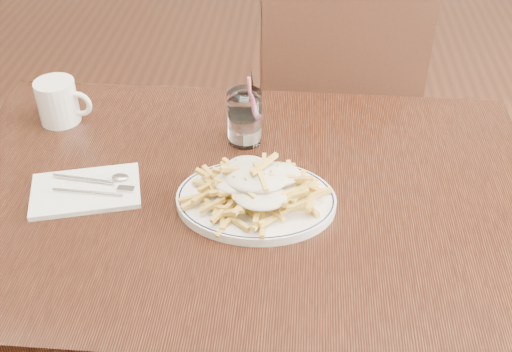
# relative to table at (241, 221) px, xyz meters

# --- Properties ---
(table) EXTENTS (1.20, 0.80, 0.75)m
(table) POSITION_rel_table_xyz_m (0.00, 0.00, 0.00)
(table) COLOR black
(table) RESTS_ON ground
(chair_far) EXTENTS (0.52, 0.52, 0.99)m
(chair_far) POSITION_rel_table_xyz_m (0.21, 0.72, -0.11)
(chair_far) COLOR black
(chair_far) RESTS_ON ground
(fries_plate) EXTENTS (0.34, 0.30, 0.02)m
(fries_plate) POSITION_rel_table_xyz_m (0.04, -0.04, 0.09)
(fries_plate) COLOR white
(fries_plate) RESTS_ON table
(loaded_fries) EXTENTS (0.28, 0.25, 0.07)m
(loaded_fries) POSITION_rel_table_xyz_m (0.04, -0.04, 0.14)
(loaded_fries) COLOR gold
(loaded_fries) RESTS_ON fries_plate
(napkin) EXTENTS (0.24, 0.19, 0.01)m
(napkin) POSITION_rel_table_xyz_m (-0.30, -0.03, 0.08)
(napkin) COLOR white
(napkin) RESTS_ON table
(cutlery) EXTENTS (0.18, 0.07, 0.01)m
(cutlery) POSITION_rel_table_xyz_m (-0.30, -0.02, 0.09)
(cutlery) COLOR silver
(cutlery) RESTS_ON napkin
(water_glass) EXTENTS (0.07, 0.07, 0.16)m
(water_glass) POSITION_rel_table_xyz_m (-0.01, 0.18, 0.13)
(water_glass) COLOR white
(water_glass) RESTS_ON table
(coffee_mug) EXTENTS (0.13, 0.09, 0.10)m
(coffee_mug) POSITION_rel_table_xyz_m (-0.43, 0.23, 0.13)
(coffee_mug) COLOR white
(coffee_mug) RESTS_ON table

